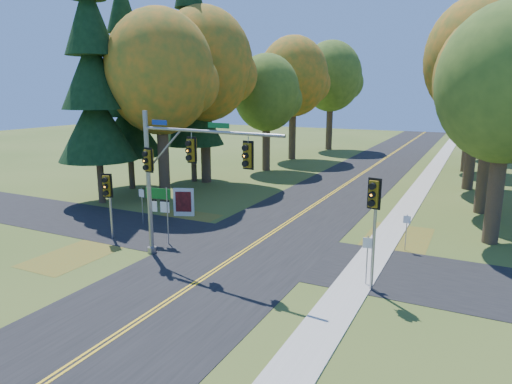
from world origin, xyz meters
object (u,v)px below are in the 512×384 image
at_px(traffic_mast, 177,167).
at_px(east_signal_pole, 374,207).
at_px(route_sign_cluster, 158,204).
at_px(info_kiosk, 184,202).

xyz_separation_m(traffic_mast, east_signal_pole, (9.20, 0.58, -1.01)).
xyz_separation_m(traffic_mast, route_sign_cluster, (-2.57, 1.70, -2.46)).
relative_size(east_signal_pole, info_kiosk, 2.57).
height_order(east_signal_pole, route_sign_cluster, east_signal_pole).
distance_m(east_signal_pole, route_sign_cluster, 11.91).
relative_size(traffic_mast, route_sign_cluster, 2.53).
bearing_deg(info_kiosk, east_signal_pole, -47.05).
height_order(traffic_mast, east_signal_pole, traffic_mast).
distance_m(traffic_mast, route_sign_cluster, 3.94).
bearing_deg(route_sign_cluster, east_signal_pole, -15.44).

